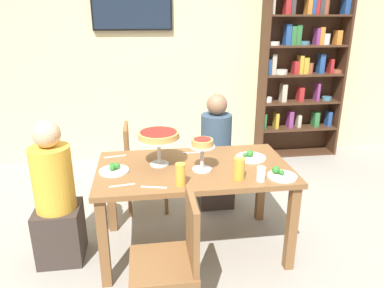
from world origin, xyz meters
name	(u,v)px	position (x,y,z in m)	size (l,w,h in m)	color
ground_plane	(194,247)	(0.00, 0.00, 0.00)	(12.00, 12.00, 0.00)	gray
rear_partition	(169,52)	(0.00, 2.20, 1.40)	(8.00, 0.12, 2.80)	beige
dining_table	(194,178)	(0.00, 0.00, 0.64)	(1.49, 0.84, 0.74)	brown
bookshelf	(301,69)	(1.72, 2.01, 1.18)	(1.11, 0.30, 2.21)	#422819
television	(132,7)	(-0.45, 2.11, 1.94)	(0.96, 0.05, 0.53)	black
diner_far_right	(216,159)	(0.33, 0.73, 0.49)	(0.34, 0.34, 1.15)	#382D28
diner_head_west	(56,203)	(-1.06, 0.01, 0.49)	(0.34, 0.34, 1.15)	#382D28
chair_near_left	(174,256)	(-0.23, -0.75, 0.49)	(0.40, 0.40, 0.87)	brown
chair_far_left	(139,163)	(-0.43, 0.75, 0.49)	(0.40, 0.40, 0.87)	brown
deep_dish_pizza_stand	(159,137)	(-0.26, 0.07, 0.97)	(0.35, 0.35, 0.27)	silver
personal_pizza_stand	(202,147)	(0.05, -0.08, 0.92)	(0.19, 0.19, 0.25)	silver
salad_plate_near_diner	(114,169)	(-0.61, -0.01, 0.76)	(0.22, 0.22, 0.07)	white
salad_plate_far_diner	(250,157)	(0.49, 0.10, 0.75)	(0.25, 0.25, 0.07)	white
salad_plate_spare	(281,175)	(0.60, -0.28, 0.76)	(0.21, 0.21, 0.07)	white
beer_glass_amber_tall	(239,169)	(0.29, -0.27, 0.82)	(0.08, 0.08, 0.16)	gold
beer_glass_amber_short	(180,175)	(-0.14, -0.31, 0.82)	(0.07, 0.07, 0.16)	gold
water_glass_clear_near	(261,174)	(0.43, -0.32, 0.79)	(0.06, 0.06, 0.10)	white
cutlery_fork_near	(193,152)	(0.03, 0.29, 0.74)	(0.18, 0.02, 0.01)	silver
cutlery_knife_near	(154,187)	(-0.32, -0.32, 0.74)	(0.18, 0.02, 0.01)	silver
cutlery_fork_far	(122,185)	(-0.54, -0.26, 0.74)	(0.18, 0.02, 0.01)	silver
cutlery_knife_far	(115,156)	(-0.62, 0.29, 0.74)	(0.18, 0.02, 0.01)	silver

